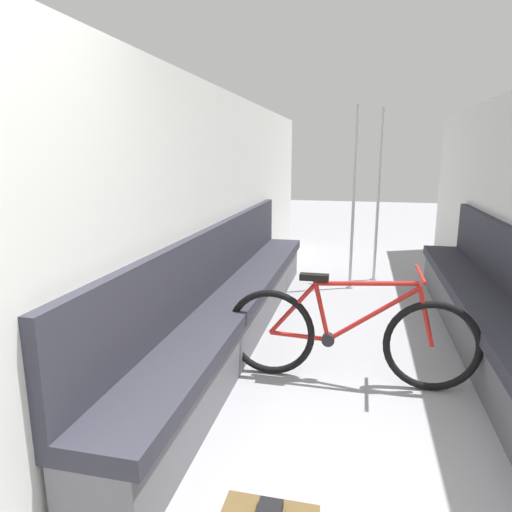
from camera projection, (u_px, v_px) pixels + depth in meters
wall_left at (209, 215)px, 3.94m from camera, size 0.10×8.78×2.15m
bench_seat_row_left at (235, 302)px, 3.98m from camera, size 0.46×4.60×1.00m
bench_seat_row_right at (495, 322)px, 3.53m from camera, size 0.46×4.60×1.00m
bicycle at (348, 336)px, 3.19m from camera, size 1.75×0.46×0.83m
grab_pole_near at (378, 199)px, 5.67m from camera, size 0.08×0.08×2.13m
grab_pole_far at (354, 202)px, 5.30m from camera, size 0.08×0.08×2.13m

